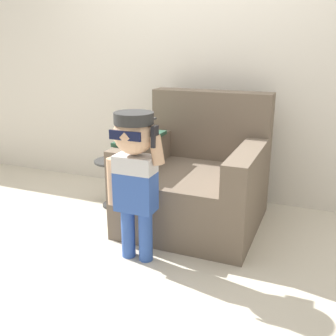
# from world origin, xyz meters

# --- Properties ---
(ground_plane) EXTENTS (10.00, 10.00, 0.00)m
(ground_plane) POSITION_xyz_m (0.00, 0.00, 0.00)
(ground_plane) COLOR beige
(wall_back) EXTENTS (10.00, 0.05, 2.60)m
(wall_back) POSITION_xyz_m (0.00, 0.78, 1.30)
(wall_back) COLOR silver
(wall_back) RESTS_ON ground_plane
(armchair) EXTENTS (1.04, 1.02, 1.04)m
(armchair) POSITION_xyz_m (0.21, 0.14, 0.36)
(armchair) COLOR #6B5B4C
(armchair) RESTS_ON ground_plane
(person_child) EXTENTS (0.41, 0.31, 1.01)m
(person_child) POSITION_xyz_m (0.02, -0.58, 0.67)
(person_child) COLOR #3356AD
(person_child) RESTS_ON ground_plane
(side_table) EXTENTS (0.31, 0.31, 0.43)m
(side_table) POSITION_xyz_m (-0.58, 0.15, 0.26)
(side_table) COLOR #333333
(side_table) RESTS_ON ground_plane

